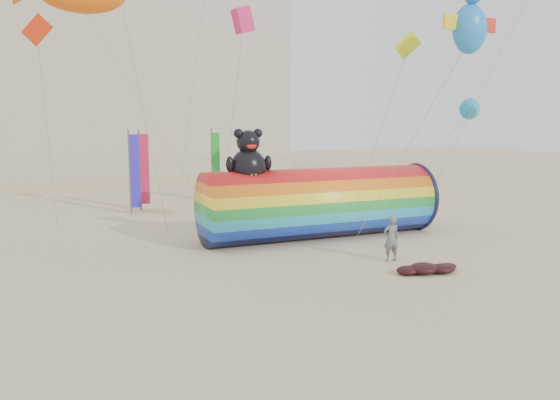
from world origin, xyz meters
name	(u,v)px	position (x,y,z in m)	size (l,w,h in m)	color
ground	(284,266)	(0.00, 0.00, 0.00)	(160.00, 160.00, 0.00)	#CCB58C
hotel_building	(1,77)	(-12.00, 45.95, 10.31)	(60.40, 15.40, 20.60)	#B7AD99
windsock_assembly	(320,201)	(3.81, 4.22, 1.80)	(11.77, 3.59, 5.43)	red
kite_handler	(391,238)	(4.31, -1.09, 0.94)	(0.69, 0.45, 1.89)	slate
fabric_bundle	(427,268)	(4.53, -3.14, 0.17)	(2.62, 1.35, 0.41)	#35090F
festival_banners	(166,168)	(-1.07, 16.55, 2.64)	(6.90, 3.67, 5.20)	#59595E
flying_kites	(201,3)	(-1.30, 6.70, 11.17)	(30.91, 14.89, 9.46)	#E75C0C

